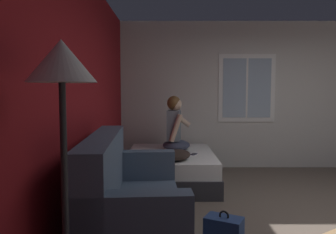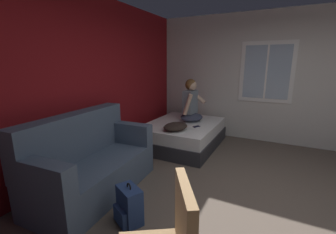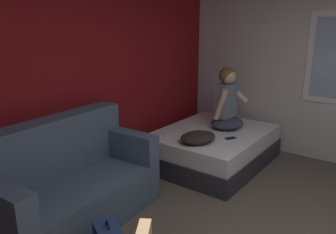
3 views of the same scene
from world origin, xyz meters
The scene contains 9 objects.
ground_plane centered at (0.00, 0.00, 0.00)m, with size 40.00×40.00×0.00m, color brown.
wall_back_accent centered at (0.00, 2.80, 1.35)m, with size 10.50×0.16×2.70m, color maroon.
wall_side_with_window centered at (2.83, 0.01, 1.35)m, with size 0.19×6.84×2.70m.
bed centered at (1.71, 1.81, 0.24)m, with size 1.75×1.36×0.48m.
couch centered at (-0.43, 2.21, 0.39)m, with size 1.75×0.92×1.04m.
person_seated centered at (1.94, 1.73, 0.84)m, with size 0.57×0.50×0.88m.
backpack centered at (-0.70, 1.39, 0.19)m, with size 0.33×0.35×0.46m.
throw_pillow centered at (1.17, 1.72, 0.55)m, with size 0.48×0.36×0.14m, color #2D231E.
cell_phone centered at (1.56, 1.46, 0.48)m, with size 0.07×0.14×0.01m, color black.
Camera 2 is at (-2.38, 0.07, 1.67)m, focal length 24.00 mm.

